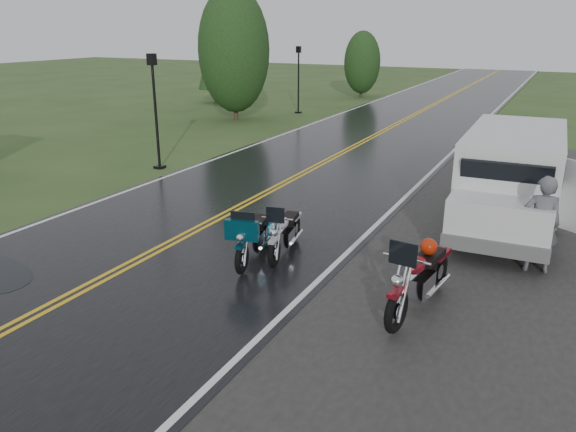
# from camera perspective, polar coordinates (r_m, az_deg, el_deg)

# --- Properties ---
(ground) EXTENTS (120.00, 120.00, 0.00)m
(ground) POSITION_cam_1_polar(r_m,az_deg,el_deg) (11.93, -16.62, -5.38)
(ground) COLOR #2D471E
(ground) RESTS_ON ground
(road) EXTENTS (8.00, 100.00, 0.04)m
(road) POSITION_cam_1_polar(r_m,az_deg,el_deg) (19.95, 3.12, 5.13)
(road) COLOR black
(road) RESTS_ON ground
(motorcycle_red) EXTENTS (1.24, 2.62, 1.49)m
(motorcycle_red) POSITION_cam_1_polar(r_m,az_deg,el_deg) (9.04, 11.06, -7.73)
(motorcycle_red) COLOR #630B13
(motorcycle_red) RESTS_ON ground
(motorcycle_teal) EXTENTS (1.21, 2.26, 1.26)m
(motorcycle_teal) POSITION_cam_1_polar(r_m,az_deg,el_deg) (11.01, -4.75, -3.12)
(motorcycle_teal) COLOR #052E3A
(motorcycle_teal) RESTS_ON ground
(motorcycle_silver) EXTENTS (1.13, 2.19, 1.23)m
(motorcycle_silver) POSITION_cam_1_polar(r_m,az_deg,el_deg) (11.27, -1.42, -2.61)
(motorcycle_silver) COLOR #A0A1A8
(motorcycle_silver) RESTS_ON ground
(van_white) EXTENTS (2.43, 6.12, 2.38)m
(van_white) POSITION_cam_1_polar(r_m,az_deg,el_deg) (12.82, 16.89, 1.96)
(van_white) COLOR silver
(van_white) RESTS_ON ground
(person_at_van) EXTENTS (0.80, 0.60, 1.98)m
(person_at_van) POSITION_cam_1_polar(r_m,az_deg,el_deg) (12.12, 24.28, -0.91)
(person_at_van) COLOR #545559
(person_at_van) RESTS_ON ground
(lamp_post_near_left) EXTENTS (0.33, 0.33, 3.90)m
(lamp_post_near_left) POSITION_cam_1_polar(r_m,az_deg,el_deg) (19.77, -13.29, 10.25)
(lamp_post_near_left) COLOR black
(lamp_post_near_left) RESTS_ON ground
(lamp_post_far_left) EXTENTS (0.32, 0.32, 3.69)m
(lamp_post_far_left) POSITION_cam_1_polar(r_m,az_deg,el_deg) (32.17, 1.07, 13.67)
(lamp_post_far_left) COLOR black
(lamp_post_far_left) RESTS_ON ground
(tree_left_mid) EXTENTS (3.65, 3.65, 5.70)m
(tree_left_mid) POSITION_cam_1_polar(r_m,az_deg,el_deg) (29.85, -5.47, 15.13)
(tree_left_mid) COLOR #1E3D19
(tree_left_mid) RESTS_ON ground
(tree_left_far) EXTENTS (2.45, 2.45, 3.77)m
(tree_left_far) POSITION_cam_1_polar(r_m,az_deg,el_deg) (39.79, 7.51, 14.57)
(tree_left_far) COLOR #1E3D19
(tree_left_far) RESTS_ON ground
(pine_left_far) EXTENTS (2.40, 2.40, 5.01)m
(pine_left_far) POSITION_cam_1_polar(r_m,az_deg,el_deg) (36.91, -7.28, 15.22)
(pine_left_far) COLOR #1E3D19
(pine_left_far) RESTS_ON ground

